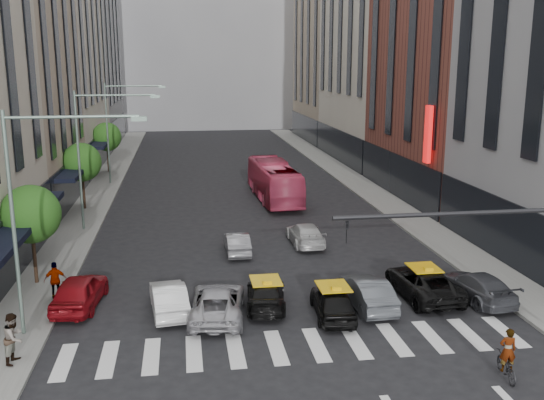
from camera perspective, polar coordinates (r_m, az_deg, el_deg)
name	(u,v)px	position (r m, az deg, el deg)	size (l,w,h in m)	color
ground	(309,364)	(23.20, 3.53, -15.15)	(160.00, 160.00, 0.00)	black
sidewalk_left	(96,198)	(51.67, -16.22, 0.22)	(3.00, 96.00, 0.15)	slate
sidewalk_right	(367,189)	(53.59, 8.93, 1.02)	(3.00, 96.00, 0.15)	slate
building_left_b	(5,47)	(49.67, -23.86, 13.04)	(8.00, 16.00, 24.00)	tan
building_left_d	(81,30)	(86.06, -17.53, 14.97)	(8.00, 18.00, 30.00)	gray
building_right_b	(451,35)	(51.71, 16.49, 14.65)	(8.00, 18.00, 26.00)	brown
building_right_d	(333,40)	(87.73, 5.80, 14.77)	(8.00, 18.00, 28.00)	tan
building_far	(205,19)	(105.36, -6.36, 16.59)	(30.00, 10.00, 36.00)	gray
tree_near	(31,214)	(31.76, -21.76, -1.26)	(2.88, 2.88, 4.95)	black
tree_mid	(82,162)	(47.17, -17.47, 3.40)	(2.88, 2.88, 4.95)	black
tree_far	(107,137)	(62.88, -15.29, 5.75)	(2.88, 2.88, 4.95)	black
streetlamp_near	(36,194)	(25.18, -21.30, 0.55)	(5.38, 0.25, 9.00)	gray
streetlamp_mid	(93,142)	(40.73, -16.49, 5.27)	(5.38, 0.25, 9.00)	gray
streetlamp_far	(118,119)	(56.53, -14.33, 7.36)	(5.38, 0.25, 9.00)	gray
traffic_signal	(529,247)	(23.43, 23.01, -4.09)	(10.10, 0.20, 6.00)	black
liberty_sign	(428,134)	(43.75, 14.48, 6.00)	(0.30, 0.70, 4.00)	red
car_red	(80,291)	(29.07, -17.65, -8.16)	(1.82, 4.52, 1.54)	maroon
car_white_front	(169,298)	(27.57, -9.71, -9.06)	(1.45, 4.17, 1.37)	white
car_silver	(217,302)	(26.81, -5.16, -9.57)	(2.27, 4.91, 1.37)	#A7A6AC
taxi_left	(266,294)	(27.82, -0.58, -8.82)	(1.73, 4.26, 1.24)	black
taxi_center	(333,302)	(26.88, 5.76, -9.51)	(1.63, 4.06, 1.38)	black
car_grey_mid	(367,292)	(28.10, 8.97, -8.56)	(1.50, 4.31, 1.42)	#484B50
taxi_right	(423,282)	(29.78, 14.04, -7.54)	(2.36, 5.12, 1.42)	black
car_grey_curb	(477,286)	(30.15, 18.75, -7.70)	(1.85, 4.55, 1.32)	#3C3D43
car_row2_left	(237,243)	(35.38, -3.31, -4.05)	(1.33, 3.80, 1.25)	gray
car_row2_right	(305,234)	(37.09, 3.15, -3.21)	(1.83, 4.50, 1.31)	#BABABA
bus	(274,181)	(48.81, 0.19, 1.79)	(2.61, 11.16, 3.11)	#C63A5B
motorcycle	(506,366)	(23.57, 21.18, -14.36)	(0.60, 1.72, 0.90)	black
rider	(509,333)	(23.04, 21.44, -11.56)	(0.59, 0.39, 1.62)	gray
pedestrian_near	(14,338)	(24.45, -23.12, -11.84)	(0.92, 0.72, 1.89)	gray
pedestrian_far	(56,280)	(30.02, -19.70, -7.12)	(1.03, 0.43, 1.75)	gray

